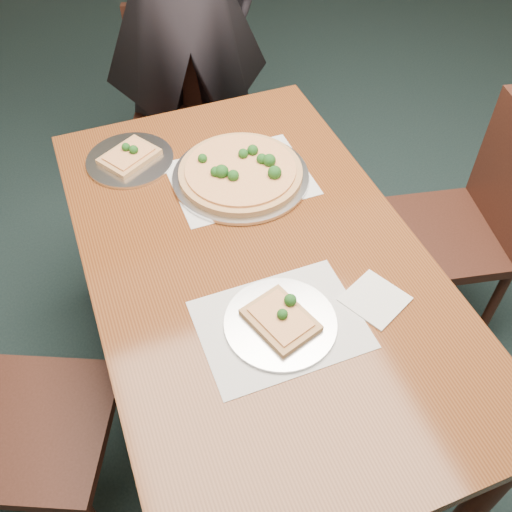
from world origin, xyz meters
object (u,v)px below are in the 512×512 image
object	(u,v)px
dining_table	(256,277)
pizza_pan	(241,173)
chair_far	(181,108)
chair_right	(468,220)
slice_plate_far	(130,158)
slice_plate_near	(281,321)

from	to	relation	value
dining_table	pizza_pan	world-z (taller)	pizza_pan
chair_far	chair_right	distance (m)	1.26
chair_far	slice_plate_far	world-z (taller)	chair_far
slice_plate_far	slice_plate_near	bearing A→B (deg)	-74.99
slice_plate_near	slice_plate_far	xyz separation A→B (m)	(-0.20, 0.76, -0.00)
pizza_pan	chair_right	bearing A→B (deg)	-17.47
slice_plate_far	chair_far	bearing A→B (deg)	61.57
dining_table	slice_plate_near	size ratio (longest dim) A/B	5.36
chair_right	chair_far	bearing A→B (deg)	-131.97
slice_plate_near	pizza_pan	bearing A→B (deg)	79.90
chair_right	slice_plate_near	xyz separation A→B (m)	(-0.85, -0.32, 0.25)
chair_far	slice_plate_near	size ratio (longest dim) A/B	3.25
chair_right	slice_plate_far	bearing A→B (deg)	-100.99
slice_plate_near	chair_far	bearing A→B (deg)	85.46
chair_far	pizza_pan	size ratio (longest dim) A/B	2.14
chair_far	slice_plate_far	bearing A→B (deg)	-95.87
dining_table	chair_far	world-z (taller)	chair_far
slice_plate_near	slice_plate_far	size ratio (longest dim) A/B	1.00
slice_plate_near	slice_plate_far	distance (m)	0.79
dining_table	chair_far	distance (m)	1.12
dining_table	pizza_pan	bearing A→B (deg)	77.04
pizza_pan	slice_plate_near	bearing A→B (deg)	-100.10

